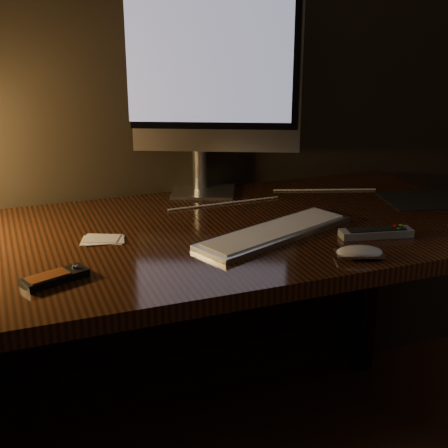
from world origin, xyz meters
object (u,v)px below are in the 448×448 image
object	(u,v)px
monitor	(203,75)
mouse	(359,254)
desk	(190,268)
media_remote	(55,277)
tv_remote	(376,233)
keyboard	(275,232)

from	to	relation	value
monitor	mouse	xyz separation A→B (m)	(0.16, -0.63, -0.35)
desk	media_remote	size ratio (longest dim) A/B	11.01
monitor	tv_remote	distance (m)	0.68
monitor	keyboard	size ratio (longest dim) A/B	1.34
desk	monitor	size ratio (longest dim) A/B	2.66
desk	tv_remote	distance (m)	0.50
mouse	media_remote	xyz separation A→B (m)	(-0.66, 0.11, -0.00)
desk	keyboard	bearing A→B (deg)	-43.63
media_remote	tv_remote	bearing A→B (deg)	-21.46
desk	tv_remote	world-z (taller)	tv_remote
media_remote	monitor	bearing A→B (deg)	24.45
media_remote	keyboard	bearing A→B (deg)	-11.50
desk	mouse	world-z (taller)	mouse
keyboard	media_remote	size ratio (longest dim) A/B	3.08
monitor	tv_remote	bearing A→B (deg)	-38.24
mouse	tv_remote	bearing A→B (deg)	62.06
monitor	media_remote	size ratio (longest dim) A/B	4.14
mouse	media_remote	size ratio (longest dim) A/B	0.73
monitor	tv_remote	xyz separation A→B (m)	(0.27, -0.52, -0.35)
monitor	keyboard	world-z (taller)	monitor
monitor	desk	bearing A→B (deg)	-93.19
monitor	tv_remote	size ratio (longest dim) A/B	3.21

